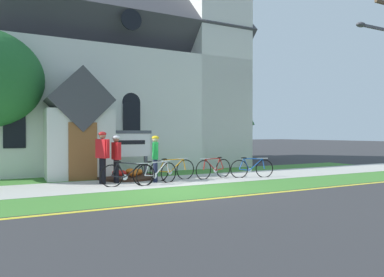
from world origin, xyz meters
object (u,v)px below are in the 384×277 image
(bicycle_orange, at_px, (157,173))
(roadside_conifer, at_px, (225,94))
(church_sign, at_px, (124,145))
(bicycle_white, at_px, (128,175))
(cyclist_in_white_jersey, at_px, (155,155))
(bicycle_red, at_px, (252,168))
(bicycle_blue, at_px, (172,170))
(cyclist_in_red_jersey, at_px, (116,155))
(cyclist_in_orange_jersey, at_px, (102,153))
(bicycle_black, at_px, (214,168))

(bicycle_orange, xyz_separation_m, roadside_conifer, (8.63, 9.30, 4.03))
(church_sign, height_order, roadside_conifer, roadside_conifer)
(bicycle_white, distance_m, cyclist_in_white_jersey, 1.41)
(church_sign, relative_size, bicycle_red, 1.35)
(bicycle_orange, xyz_separation_m, cyclist_in_white_jersey, (0.15, 0.52, 0.57))
(bicycle_red, relative_size, bicycle_white, 0.96)
(bicycle_blue, distance_m, cyclist_in_red_jersey, 2.09)
(church_sign, bearing_deg, cyclist_in_orange_jersey, -127.98)
(cyclist_in_red_jersey, bearing_deg, cyclist_in_orange_jersey, -177.36)
(bicycle_white, bearing_deg, cyclist_in_white_jersey, 25.72)
(roadside_conifer, bearing_deg, bicycle_orange, -132.85)
(bicycle_white, distance_m, roadside_conifer, 14.02)
(bicycle_blue, bearing_deg, bicycle_white, -159.55)
(bicycle_orange, bearing_deg, cyclist_in_orange_jersey, 151.78)
(bicycle_white, xyz_separation_m, roadside_conifer, (9.64, 9.34, 4.02))
(bicycle_red, xyz_separation_m, bicycle_black, (-1.39, 0.51, 0.01))
(church_sign, bearing_deg, bicycle_red, -29.17)
(church_sign, distance_m, bicycle_blue, 2.31)
(bicycle_blue, relative_size, bicycle_white, 1.06)
(bicycle_blue, relative_size, bicycle_black, 1.08)
(cyclist_in_orange_jersey, bearing_deg, bicycle_red, -9.39)
(bicycle_red, height_order, cyclist_in_white_jersey, cyclist_in_white_jersey)
(church_sign, xyz_separation_m, bicycle_blue, (1.30, -1.71, -0.84))
(roadside_conifer, bearing_deg, cyclist_in_red_jersey, -139.26)
(cyclist_in_red_jersey, height_order, cyclist_in_white_jersey, cyclist_in_red_jersey)
(cyclist_in_orange_jersey, bearing_deg, bicycle_black, -5.59)
(bicycle_black, bearing_deg, bicycle_white, -171.75)
(church_sign, bearing_deg, bicycle_blue, -52.77)
(bicycle_white, bearing_deg, bicycle_orange, 2.51)
(bicycle_red, height_order, roadside_conifer, roadside_conifer)
(bicycle_black, bearing_deg, church_sign, 146.96)
(cyclist_in_orange_jersey, distance_m, cyclist_in_white_jersey, 1.80)
(church_sign, relative_size, cyclist_in_orange_jersey, 1.27)
(bicycle_red, bearing_deg, cyclist_in_red_jersey, 169.51)
(bicycle_black, height_order, cyclist_in_white_jersey, cyclist_in_white_jersey)
(bicycle_red, xyz_separation_m, cyclist_in_white_jersey, (-3.73, 0.56, 0.57))
(cyclist_in_orange_jersey, bearing_deg, cyclist_in_red_jersey, 2.64)
(cyclist_in_red_jersey, relative_size, cyclist_in_white_jersey, 1.00)
(church_sign, height_order, cyclist_in_orange_jersey, church_sign)
(cyclist_in_red_jersey, bearing_deg, cyclist_in_white_jersey, -16.03)
(church_sign, distance_m, cyclist_in_red_jersey, 1.66)
(bicycle_white, height_order, cyclist_in_orange_jersey, cyclist_in_orange_jersey)
(bicycle_blue, xyz_separation_m, cyclist_in_orange_jersey, (-2.47, 0.21, 0.66))
(bicycle_blue, height_order, roadside_conifer, roadside_conifer)
(church_sign, bearing_deg, bicycle_white, -103.52)
(bicycle_black, relative_size, cyclist_in_red_jersey, 1.04)
(cyclist_in_white_jersey, distance_m, roadside_conifer, 12.69)
(bicycle_white, bearing_deg, bicycle_blue, 20.45)
(bicycle_blue, bearing_deg, cyclist_in_orange_jersey, 175.18)
(bicycle_black, distance_m, bicycle_orange, 2.53)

